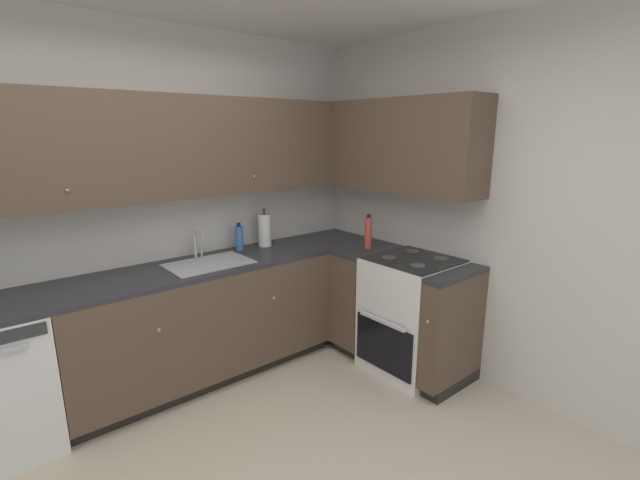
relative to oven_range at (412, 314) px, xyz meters
The scene contains 14 objects.
wall_back 2.34m from the oven_range, 144.31° to the left, with size 4.20×0.05×2.62m, color silver.
wall_right 1.02m from the oven_range, 57.36° to the right, with size 0.05×3.54×2.62m, color silver.
lower_cabinets_back 1.63m from the oven_range, 144.50° to the left, with size 2.02×0.62×0.87m.
countertop_back 1.69m from the oven_range, 144.63° to the left, with size 3.22×0.60×0.04m, color #2D2D33.
lower_cabinets_right 0.21m from the oven_range, 94.49° to the left, with size 0.62×1.11×0.87m.
countertop_right 0.48m from the oven_range, 95.26° to the left, with size 0.60×1.11×0.03m.
oven_range is the anchor object (origin of this frame).
upper_cabinets_back 2.25m from the oven_range, 143.96° to the left, with size 2.90×0.34×0.71m.
upper_cabinets_right 1.37m from the oven_range, 73.86° to the left, with size 0.32×1.65×0.71m.
sink 1.61m from the oven_range, 144.08° to the left, with size 0.60×0.40×0.10m.
faucet 1.78m from the oven_range, 138.26° to the left, with size 0.07×0.16×0.21m.
soap_bottle 1.53m from the oven_range, 128.12° to the left, with size 0.07×0.07×0.23m.
paper_towel_roll 1.41m from the oven_range, 120.34° to the left, with size 0.11×0.11×0.34m.
oil_bottle 0.76m from the oven_range, 92.26° to the left, with size 0.06×0.06×0.29m.
Camera 1 is at (-0.88, -1.57, 1.87)m, focal length 24.92 mm.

